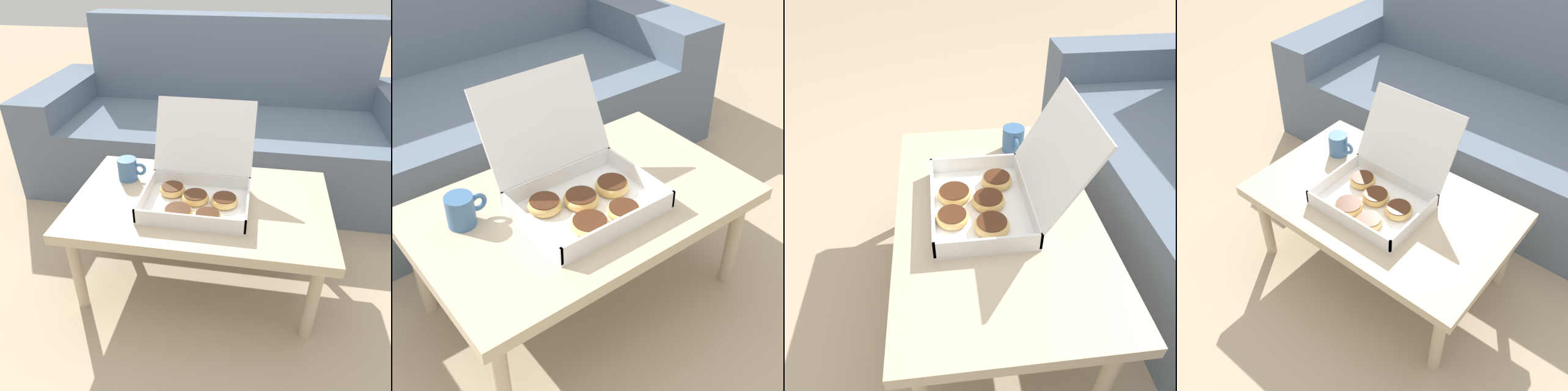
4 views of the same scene
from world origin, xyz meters
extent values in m
plane|color=tan|center=(0.00, 0.00, 0.00)|extent=(12.00, 12.00, 0.00)
cube|color=slate|center=(-0.97, 0.77, 0.28)|extent=(0.24, 0.84, 0.56)
cube|color=#C6B293|center=(0.00, -0.09, 0.37)|extent=(0.99, 0.61, 0.04)
cylinder|color=#C6B293|center=(-0.43, -0.33, 0.18)|extent=(0.04, 0.04, 0.35)
cylinder|color=#C6B293|center=(-0.43, 0.16, 0.18)|extent=(0.04, 0.04, 0.35)
cylinder|color=#C6B293|center=(0.43, 0.16, 0.18)|extent=(0.04, 0.04, 0.35)
cube|color=white|center=(-0.01, -0.13, 0.40)|extent=(0.39, 0.30, 0.01)
cube|color=white|center=(-0.01, -0.28, 0.43)|extent=(0.39, 0.01, 0.05)
cube|color=white|center=(-0.01, 0.01, 0.43)|extent=(0.39, 0.01, 0.05)
cube|color=white|center=(-0.20, -0.13, 0.43)|extent=(0.01, 0.30, 0.05)
cube|color=white|center=(0.18, -0.13, 0.43)|extent=(0.01, 0.30, 0.05)
cube|color=white|center=(-0.01, 0.08, 0.59)|extent=(0.39, 0.14, 0.27)
torus|color=#E0B266|center=(-0.06, -0.21, 0.41)|extent=(0.11, 0.11, 0.03)
cylinder|color=#472614|center=(-0.06, -0.21, 0.42)|extent=(0.09, 0.09, 0.01)
torus|color=#E0B266|center=(0.09, -0.11, 0.42)|extent=(0.10, 0.10, 0.03)
cylinder|color=#472614|center=(0.09, -0.11, 0.43)|extent=(0.09, 0.09, 0.01)
torus|color=#E0B266|center=(-0.11, -0.07, 0.42)|extent=(0.10, 0.10, 0.03)
cylinder|color=#472614|center=(-0.11, -0.07, 0.43)|extent=(0.09, 0.09, 0.01)
torus|color=#E0B266|center=(-0.02, -0.11, 0.42)|extent=(0.10, 0.10, 0.03)
cylinder|color=#472614|center=(-0.02, -0.11, 0.43)|extent=(0.09, 0.09, 0.01)
torus|color=#E0B266|center=(0.05, -0.22, 0.42)|extent=(0.10, 0.10, 0.03)
cylinder|color=#472614|center=(0.05, -0.22, 0.42)|extent=(0.08, 0.08, 0.01)
cylinder|color=#3D6693|center=(-0.33, 0.03, 0.44)|extent=(0.08, 0.08, 0.09)
torus|color=#3D6693|center=(-0.27, 0.03, 0.44)|extent=(0.06, 0.01, 0.06)
camera|label=1|loc=(0.19, -1.31, 1.20)|focal=35.00mm
camera|label=2|loc=(-0.75, -1.10, 1.36)|focal=50.00mm
camera|label=3|loc=(0.87, -0.24, 1.17)|focal=35.00mm
camera|label=4|loc=(0.77, -1.09, 1.58)|focal=42.00mm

